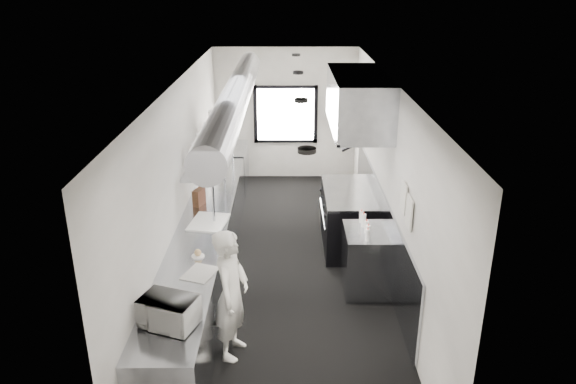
{
  "coord_description": "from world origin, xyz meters",
  "views": [
    {
      "loc": [
        0.03,
        -7.47,
        4.16
      ],
      "look_at": [
        0.04,
        -0.2,
        1.28
      ],
      "focal_mm": 34.27,
      "sensor_mm": 36.0,
      "label": 1
    }
  ],
  "objects_px": {
    "exhaust_hood": "(358,101)",
    "plate_stack_a": "(201,154)",
    "prep_counter": "(205,254)",
    "squeeze_bottle_c": "(366,227)",
    "squeeze_bottle_a": "(368,235)",
    "squeeze_bottle_b": "(368,232)",
    "deli_tub_a": "(156,313)",
    "pass_shelf": "(211,150)",
    "deli_tub_b": "(158,310)",
    "squeeze_bottle_e": "(361,217)",
    "line_cook": "(231,294)",
    "cutting_board": "(208,222)",
    "far_work_table": "(230,169)",
    "plate_stack_b": "(205,144)",
    "bottle_station": "(367,260)",
    "small_plate": "(198,256)",
    "microwave": "(169,312)",
    "knife_block": "(199,197)",
    "plate_stack_d": "(216,123)",
    "plate_stack_c": "(211,132)",
    "squeeze_bottle_d": "(364,220)",
    "range": "(349,218)"
  },
  "relations": [
    {
      "from": "plate_stack_c",
      "to": "squeeze_bottle_e",
      "type": "relative_size",
      "value": 1.9
    },
    {
      "from": "knife_block",
      "to": "range",
      "type": "bearing_deg",
      "value": 32.1
    },
    {
      "from": "bottle_station",
      "to": "deli_tub_a",
      "type": "relative_size",
      "value": 5.99
    },
    {
      "from": "bottle_station",
      "to": "small_plate",
      "type": "xyz_separation_m",
      "value": [
        -2.23,
        -0.72,
        0.46
      ]
    },
    {
      "from": "prep_counter",
      "to": "range",
      "type": "distance_m",
      "value": 2.5
    },
    {
      "from": "small_plate",
      "to": "squeeze_bottle_c",
      "type": "relative_size",
      "value": 0.93
    },
    {
      "from": "range",
      "to": "plate_stack_a",
      "type": "xyz_separation_m",
      "value": [
        -2.27,
        -0.52,
        1.26
      ]
    },
    {
      "from": "far_work_table",
      "to": "knife_block",
      "type": "relative_size",
      "value": 4.73
    },
    {
      "from": "exhaust_hood",
      "to": "squeeze_bottle_e",
      "type": "height_order",
      "value": "exhaust_hood"
    },
    {
      "from": "deli_tub_a",
      "to": "squeeze_bottle_e",
      "type": "bearing_deg",
      "value": 44.06
    },
    {
      "from": "pass_shelf",
      "to": "plate_stack_a",
      "type": "bearing_deg",
      "value": -92.62
    },
    {
      "from": "line_cook",
      "to": "squeeze_bottle_c",
      "type": "distance_m",
      "value": 2.2
    },
    {
      "from": "range",
      "to": "knife_block",
      "type": "bearing_deg",
      "value": -168.71
    },
    {
      "from": "exhaust_hood",
      "to": "deli_tub_a",
      "type": "relative_size",
      "value": 14.63
    },
    {
      "from": "bottle_station",
      "to": "squeeze_bottle_a",
      "type": "distance_m",
      "value": 0.61
    },
    {
      "from": "deli_tub_b",
      "to": "deli_tub_a",
      "type": "bearing_deg",
      "value": -97.77
    },
    {
      "from": "prep_counter",
      "to": "bottle_station",
      "type": "relative_size",
      "value": 6.67
    },
    {
      "from": "prep_counter",
      "to": "squeeze_bottle_c",
      "type": "bearing_deg",
      "value": -6.23
    },
    {
      "from": "plate_stack_b",
      "to": "exhaust_hood",
      "type": "bearing_deg",
      "value": 1.67
    },
    {
      "from": "small_plate",
      "to": "plate_stack_d",
      "type": "distance_m",
      "value": 3.35
    },
    {
      "from": "exhaust_hood",
      "to": "plate_stack_a",
      "type": "bearing_deg",
      "value": -167.47
    },
    {
      "from": "small_plate",
      "to": "plate_stack_c",
      "type": "distance_m",
      "value": 2.89
    },
    {
      "from": "bottle_station",
      "to": "deli_tub_a",
      "type": "distance_m",
      "value": 3.22
    },
    {
      "from": "microwave",
      "to": "squeeze_bottle_a",
      "type": "relative_size",
      "value": 3.07
    },
    {
      "from": "pass_shelf",
      "to": "deli_tub_a",
      "type": "distance_m",
      "value": 3.77
    },
    {
      "from": "exhaust_hood",
      "to": "small_plate",
      "type": "distance_m",
      "value": 3.38
    },
    {
      "from": "deli_tub_a",
      "to": "plate_stack_d",
      "type": "xyz_separation_m",
      "value": [
        0.11,
        4.53,
        0.82
      ]
    },
    {
      "from": "pass_shelf",
      "to": "squeeze_bottle_c",
      "type": "height_order",
      "value": "pass_shelf"
    },
    {
      "from": "line_cook",
      "to": "cutting_board",
      "type": "height_order",
      "value": "line_cook"
    },
    {
      "from": "deli_tub_a",
      "to": "squeeze_bottle_d",
      "type": "bearing_deg",
      "value": 42.08
    },
    {
      "from": "plate_stack_b",
      "to": "squeeze_bottle_a",
      "type": "xyz_separation_m",
      "value": [
        2.31,
        -1.62,
        -0.76
      ]
    },
    {
      "from": "plate_stack_a",
      "to": "plate_stack_b",
      "type": "distance_m",
      "value": 0.45
    },
    {
      "from": "plate_stack_b",
      "to": "deli_tub_b",
      "type": "bearing_deg",
      "value": -91.37
    },
    {
      "from": "deli_tub_a",
      "to": "pass_shelf",
      "type": "bearing_deg",
      "value": 88.17
    },
    {
      "from": "plate_stack_b",
      "to": "plate_stack_c",
      "type": "bearing_deg",
      "value": 90.08
    },
    {
      "from": "squeeze_bottle_a",
      "to": "squeeze_bottle_b",
      "type": "xyz_separation_m",
      "value": [
        0.02,
        0.09,
        0.01
      ]
    },
    {
      "from": "deli_tub_b",
      "to": "squeeze_bottle_e",
      "type": "xyz_separation_m",
      "value": [
        2.38,
        2.25,
        0.03
      ]
    },
    {
      "from": "far_work_table",
      "to": "plate_stack_b",
      "type": "height_order",
      "value": "plate_stack_b"
    },
    {
      "from": "exhaust_hood",
      "to": "plate_stack_a",
      "type": "xyz_separation_m",
      "value": [
        -2.33,
        -0.52,
        -0.66
      ]
    },
    {
      "from": "plate_stack_d",
      "to": "squeeze_bottle_e",
      "type": "height_order",
      "value": "plate_stack_d"
    },
    {
      "from": "range",
      "to": "squeeze_bottle_a",
      "type": "distance_m",
      "value": 1.76
    },
    {
      "from": "bottle_station",
      "to": "prep_counter",
      "type": "bearing_deg",
      "value": 175.03
    },
    {
      "from": "microwave",
      "to": "plate_stack_c",
      "type": "relative_size",
      "value": 1.54
    },
    {
      "from": "line_cook",
      "to": "cutting_board",
      "type": "distance_m",
      "value": 1.77
    },
    {
      "from": "range",
      "to": "microwave",
      "type": "relative_size",
      "value": 3.16
    },
    {
      "from": "plate_stack_c",
      "to": "plate_stack_d",
      "type": "distance_m",
      "value": 0.47
    },
    {
      "from": "exhaust_hood",
      "to": "pass_shelf",
      "type": "height_order",
      "value": "exhaust_hood"
    },
    {
      "from": "plate_stack_d",
      "to": "pass_shelf",
      "type": "bearing_deg",
      "value": -89.49
    },
    {
      "from": "exhaust_hood",
      "to": "microwave",
      "type": "bearing_deg",
      "value": -122.29
    },
    {
      "from": "microwave",
      "to": "knife_block",
      "type": "height_order",
      "value": "microwave"
    }
  ]
}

